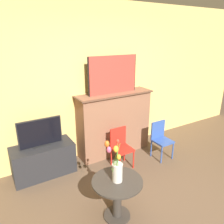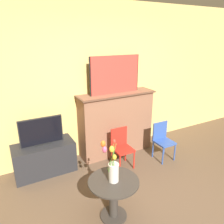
{
  "view_description": "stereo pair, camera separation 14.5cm",
  "coord_description": "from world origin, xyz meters",
  "px_view_note": "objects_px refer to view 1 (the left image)",
  "views": [
    {
      "loc": [
        -1.64,
        -1.3,
        2.13
      ],
      "look_at": [
        -0.06,
        1.3,
        1.06
      ],
      "focal_mm": 35.0,
      "sensor_mm": 36.0,
      "label": 1
    },
    {
      "loc": [
        -1.51,
        -1.37,
        2.13
      ],
      "look_at": [
        -0.06,
        1.3,
        1.06
      ],
      "focal_mm": 35.0,
      "sensor_mm": 36.0,
      "label": 2
    }
  ],
  "objects_px": {
    "chair_blue": "(161,138)",
    "vase_tulips": "(116,167)",
    "painting": "(113,75)",
    "tv_monitor": "(40,133)",
    "chair_red": "(121,145)"
  },
  "relations": [
    {
      "from": "painting",
      "to": "vase_tulips",
      "type": "xyz_separation_m",
      "value": [
        -0.82,
        -1.41,
        -0.78
      ]
    },
    {
      "from": "tv_monitor",
      "to": "chair_red",
      "type": "height_order",
      "value": "tv_monitor"
    },
    {
      "from": "painting",
      "to": "vase_tulips",
      "type": "height_order",
      "value": "painting"
    },
    {
      "from": "tv_monitor",
      "to": "chair_blue",
      "type": "xyz_separation_m",
      "value": [
        1.98,
        -0.56,
        -0.34
      ]
    },
    {
      "from": "chair_blue",
      "to": "vase_tulips",
      "type": "distance_m",
      "value": 1.7
    },
    {
      "from": "vase_tulips",
      "to": "chair_blue",
      "type": "bearing_deg",
      "value": 28.86
    },
    {
      "from": "vase_tulips",
      "to": "chair_red",
      "type": "bearing_deg",
      "value": 54.12
    },
    {
      "from": "chair_blue",
      "to": "painting",
      "type": "bearing_deg",
      "value": 136.51
    },
    {
      "from": "chair_red",
      "to": "chair_blue",
      "type": "height_order",
      "value": "same"
    },
    {
      "from": "vase_tulips",
      "to": "tv_monitor",
      "type": "bearing_deg",
      "value": 110.71
    },
    {
      "from": "chair_blue",
      "to": "vase_tulips",
      "type": "relative_size",
      "value": 1.29
    },
    {
      "from": "chair_red",
      "to": "vase_tulips",
      "type": "bearing_deg",
      "value": -125.88
    },
    {
      "from": "painting",
      "to": "chair_blue",
      "type": "distance_m",
      "value": 1.42
    },
    {
      "from": "chair_blue",
      "to": "vase_tulips",
      "type": "xyz_separation_m",
      "value": [
        -1.46,
        -0.8,
        0.33
      ]
    },
    {
      "from": "tv_monitor",
      "to": "vase_tulips",
      "type": "bearing_deg",
      "value": -69.29
    }
  ]
}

